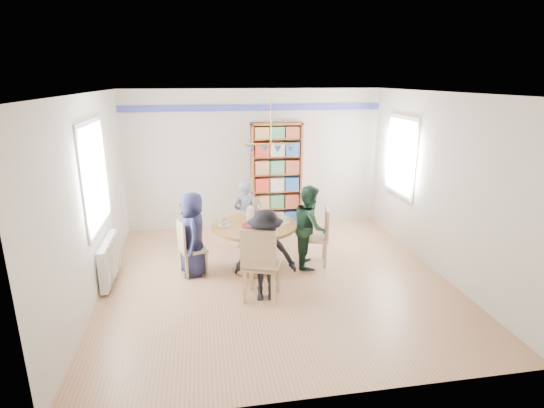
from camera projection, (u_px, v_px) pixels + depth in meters
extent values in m
plane|color=tan|center=(276.00, 278.00, 6.36)|extent=(5.00, 5.00, 0.00)
plane|color=white|center=(277.00, 93.00, 5.59)|extent=(5.00, 5.00, 0.00)
plane|color=silver|center=(254.00, 159.00, 8.34)|extent=(5.00, 0.00, 5.00)
plane|color=silver|center=(328.00, 266.00, 3.61)|extent=(5.00, 0.00, 5.00)
plane|color=silver|center=(90.00, 200.00, 5.58)|extent=(0.00, 5.00, 5.00)
plane|color=silver|center=(440.00, 185.00, 6.37)|extent=(0.00, 5.00, 5.00)
cube|color=navy|center=(254.00, 108.00, 8.03)|extent=(5.00, 0.02, 0.12)
cube|color=white|center=(94.00, 176.00, 5.79)|extent=(0.03, 1.32, 1.52)
cube|color=white|center=(96.00, 176.00, 5.80)|extent=(0.01, 1.20, 1.40)
cube|color=white|center=(401.00, 156.00, 7.54)|extent=(0.03, 1.12, 1.42)
cube|color=white|center=(400.00, 156.00, 7.54)|extent=(0.01, 1.00, 1.30)
cylinder|color=gold|center=(271.00, 118.00, 6.17)|extent=(0.01, 0.01, 0.75)
cylinder|color=gold|center=(271.00, 144.00, 6.28)|extent=(0.80, 0.02, 0.02)
cone|color=#38689E|center=(251.00, 150.00, 6.25)|extent=(0.11, 0.11, 0.10)
cone|color=#38689E|center=(264.00, 150.00, 6.28)|extent=(0.11, 0.11, 0.10)
cone|color=#38689E|center=(277.00, 149.00, 6.32)|extent=(0.11, 0.11, 0.10)
cone|color=#38689E|center=(291.00, 149.00, 6.35)|extent=(0.11, 0.11, 0.10)
cube|color=silver|center=(109.00, 260.00, 6.16)|extent=(0.10, 1.00, 0.60)
cube|color=silver|center=(108.00, 271.00, 5.79)|extent=(0.02, 0.06, 0.56)
cube|color=silver|center=(111.00, 265.00, 5.98)|extent=(0.02, 0.06, 0.56)
cube|color=silver|center=(114.00, 260.00, 6.17)|extent=(0.02, 0.06, 0.56)
cube|color=silver|center=(116.00, 254.00, 6.36)|extent=(0.02, 0.06, 0.56)
cube|color=silver|center=(118.00, 249.00, 6.55)|extent=(0.02, 0.06, 0.56)
cylinder|color=olive|center=(254.00, 225.00, 6.48)|extent=(1.30, 1.30, 0.05)
cylinder|color=olive|center=(254.00, 248.00, 6.58)|extent=(0.16, 0.16, 0.70)
cylinder|color=olive|center=(255.00, 268.00, 6.68)|extent=(0.70, 0.70, 0.04)
cube|color=tan|center=(193.00, 249.00, 6.42)|extent=(0.47, 0.47, 0.04)
cube|color=tan|center=(181.00, 237.00, 6.28)|extent=(0.14, 0.37, 0.45)
cube|color=tan|center=(207.00, 264.00, 6.41)|extent=(0.04, 0.04, 0.38)
cube|color=tan|center=(200.00, 256.00, 6.67)|extent=(0.04, 0.04, 0.38)
cube|color=tan|center=(187.00, 267.00, 6.28)|extent=(0.04, 0.04, 0.38)
cube|color=tan|center=(182.00, 260.00, 6.54)|extent=(0.04, 0.04, 0.38)
cube|color=tan|center=(314.00, 238.00, 6.76)|extent=(0.50, 0.50, 0.05)
cube|color=tan|center=(327.00, 223.00, 6.68)|extent=(0.13, 0.41, 0.50)
cube|color=tan|center=(303.00, 247.00, 6.99)|extent=(0.05, 0.05, 0.43)
cube|color=tan|center=(304.00, 255.00, 6.67)|extent=(0.05, 0.05, 0.43)
cube|color=tan|center=(324.00, 247.00, 6.98)|extent=(0.05, 0.05, 0.43)
cube|color=tan|center=(325.00, 255.00, 6.65)|extent=(0.05, 0.05, 0.43)
cube|color=tan|center=(249.00, 224.00, 7.52)|extent=(0.44, 0.44, 0.04)
cube|color=tan|center=(250.00, 209.00, 7.62)|extent=(0.37, 0.11, 0.44)
cube|color=tan|center=(240.00, 238.00, 7.44)|extent=(0.04, 0.04, 0.38)
cube|color=tan|center=(257.00, 238.00, 7.43)|extent=(0.04, 0.04, 0.38)
cube|color=tan|center=(242.00, 232.00, 7.73)|extent=(0.04, 0.04, 0.38)
cube|color=tan|center=(258.00, 232.00, 7.72)|extent=(0.04, 0.04, 0.38)
cube|color=tan|center=(262.00, 264.00, 5.67)|extent=(0.60, 0.60, 0.06)
cube|color=tan|center=(258.00, 251.00, 5.39)|extent=(0.45, 0.20, 0.55)
cube|color=tan|center=(278.00, 277.00, 5.89)|extent=(0.06, 0.06, 0.48)
cube|color=tan|center=(252.00, 274.00, 5.96)|extent=(0.06, 0.06, 0.48)
cube|color=tan|center=(273.00, 289.00, 5.54)|extent=(0.06, 0.06, 0.48)
cube|color=tan|center=(245.00, 287.00, 5.60)|extent=(0.06, 0.06, 0.48)
imported|color=#181935|center=(193.00, 234.00, 6.35)|extent=(0.48, 0.67, 1.29)
imported|color=#183020|center=(310.00, 226.00, 6.65)|extent=(0.60, 0.71, 1.31)
imported|color=gray|center=(245.00, 214.00, 7.39)|extent=(0.51, 0.42, 1.21)
imported|color=black|center=(265.00, 256.00, 5.61)|extent=(0.86, 0.54, 1.26)
cube|color=brown|center=(253.00, 177.00, 8.27)|extent=(0.04, 0.30, 2.07)
cube|color=brown|center=(300.00, 175.00, 8.42)|extent=(0.04, 0.30, 2.07)
cube|color=brown|center=(277.00, 124.00, 8.05)|extent=(0.99, 0.30, 0.04)
cube|color=brown|center=(276.00, 224.00, 8.63)|extent=(0.99, 0.30, 0.06)
cube|color=brown|center=(275.00, 174.00, 8.47)|extent=(0.99, 0.02, 2.07)
cube|color=brown|center=(276.00, 207.00, 8.53)|extent=(0.93, 0.28, 0.02)
cube|color=brown|center=(276.00, 190.00, 8.43)|extent=(0.93, 0.28, 0.02)
cube|color=brown|center=(276.00, 173.00, 8.33)|extent=(0.93, 0.28, 0.02)
cube|color=brown|center=(276.00, 156.00, 8.23)|extent=(0.93, 0.28, 0.02)
cube|color=brown|center=(277.00, 138.00, 8.13)|extent=(0.93, 0.28, 0.02)
cube|color=#B4281B|center=(262.00, 218.00, 8.52)|extent=(0.27, 0.22, 0.26)
cube|color=beige|center=(276.00, 217.00, 8.57)|extent=(0.27, 0.22, 0.26)
cube|color=navy|center=(291.00, 216.00, 8.61)|extent=(0.27, 0.22, 0.26)
cube|color=#AF7D46|center=(262.00, 201.00, 8.42)|extent=(0.27, 0.22, 0.26)
cube|color=#41764F|center=(277.00, 201.00, 8.47)|extent=(0.27, 0.22, 0.26)
cube|color=brown|center=(291.00, 200.00, 8.51)|extent=(0.27, 0.22, 0.26)
cube|color=#B4281B|center=(262.00, 184.00, 8.32)|extent=(0.27, 0.22, 0.26)
cube|color=beige|center=(277.00, 184.00, 8.37)|extent=(0.27, 0.22, 0.26)
cube|color=navy|center=(291.00, 183.00, 8.42)|extent=(0.27, 0.22, 0.26)
cube|color=#AF7D46|center=(262.00, 167.00, 8.22)|extent=(0.27, 0.22, 0.26)
cube|color=#41764F|center=(277.00, 167.00, 8.27)|extent=(0.27, 0.22, 0.26)
cube|color=brown|center=(291.00, 166.00, 8.32)|extent=(0.27, 0.22, 0.26)
cube|color=#B4281B|center=(261.00, 149.00, 8.12)|extent=(0.27, 0.22, 0.26)
cube|color=beige|center=(277.00, 149.00, 8.17)|extent=(0.27, 0.22, 0.26)
cube|color=navy|center=(292.00, 149.00, 8.22)|extent=(0.27, 0.22, 0.26)
cube|color=#AF7D46|center=(261.00, 132.00, 8.03)|extent=(0.27, 0.22, 0.21)
cube|color=#41764F|center=(277.00, 132.00, 8.08)|extent=(0.27, 0.22, 0.21)
cube|color=brown|center=(292.00, 132.00, 8.13)|extent=(0.27, 0.22, 0.21)
cylinder|color=white|center=(250.00, 215.00, 6.50)|extent=(0.12, 0.12, 0.23)
sphere|color=white|center=(250.00, 208.00, 6.47)|extent=(0.09, 0.09, 0.09)
cylinder|color=silver|center=(260.00, 213.00, 6.56)|extent=(0.07, 0.07, 0.27)
cylinder|color=#38689E|center=(260.00, 204.00, 6.52)|extent=(0.03, 0.03, 0.03)
cylinder|color=white|center=(255.00, 218.00, 6.73)|extent=(0.29, 0.29, 0.01)
cylinder|color=maroon|center=(255.00, 215.00, 6.72)|extent=(0.23, 0.23, 0.09)
cylinder|color=white|center=(250.00, 230.00, 6.18)|extent=(0.29, 0.29, 0.01)
cylinder|color=maroon|center=(250.00, 227.00, 6.17)|extent=(0.23, 0.23, 0.09)
cylinder|color=white|center=(224.00, 225.00, 6.40)|extent=(0.19, 0.19, 0.01)
imported|color=white|center=(224.00, 223.00, 6.38)|extent=(0.12, 0.12, 0.09)
cylinder|color=white|center=(284.00, 222.00, 6.54)|extent=(0.19, 0.19, 0.01)
imported|color=white|center=(284.00, 220.00, 6.53)|extent=(0.10, 0.10, 0.09)
cylinder|color=white|center=(251.00, 214.00, 6.90)|extent=(0.19, 0.19, 0.01)
imported|color=white|center=(251.00, 212.00, 6.89)|extent=(0.12, 0.12, 0.09)
cylinder|color=white|center=(258.00, 234.00, 6.03)|extent=(0.19, 0.19, 0.01)
imported|color=white|center=(258.00, 231.00, 6.02)|extent=(0.10, 0.10, 0.09)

